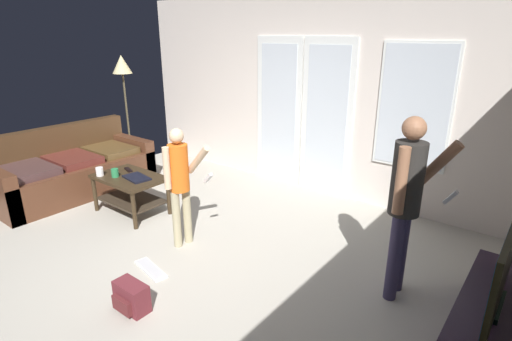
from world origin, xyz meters
TOP-DOWN VIEW (x-y plane):
  - ground_plane at (0.00, 0.00)m, footprint 6.06×4.99m
  - wall_back_with_doors at (0.04, 2.46)m, footprint 6.06×0.09m
  - leather_couch at (-2.48, 0.28)m, footprint 0.95×2.07m
  - coffee_table at (-1.26, 0.37)m, footprint 0.87×0.57m
  - tv_stand at (2.64, 0.47)m, footprint 0.45×1.58m
  - flat_screen_tv at (2.64, 0.47)m, footprint 0.08×1.09m
  - person_adult at (1.90, 0.76)m, footprint 0.47×0.42m
  - person_child at (-0.16, 0.23)m, footprint 0.48×0.34m
  - floor_lamp at (-2.81, 1.48)m, footprint 0.30×0.30m
  - backpack at (0.30, -0.76)m, footprint 0.30×0.19m
  - loose_keyboard at (-0.04, -0.31)m, footprint 0.46×0.21m
  - laptop_closed at (-1.11, 0.37)m, footprint 0.37×0.26m
  - cup_near_edge at (-1.37, 0.25)m, footprint 0.09×0.09m
  - cup_by_laptop at (-1.55, 0.16)m, footprint 0.09×0.09m
  - tv_remote_black at (-1.44, 0.49)m, footprint 0.18×0.10m

SIDE VIEW (x-z plane):
  - ground_plane at x=0.00m, z-range -0.02..0.00m
  - loose_keyboard at x=-0.04m, z-range 0.00..0.02m
  - backpack at x=0.30m, z-range 0.00..0.24m
  - tv_stand at x=2.64m, z-range 0.00..0.39m
  - leather_couch at x=-2.48m, z-range -0.14..0.75m
  - coffee_table at x=-1.26m, z-range 0.11..0.58m
  - tv_remote_black at x=-1.44m, z-range 0.48..0.50m
  - laptop_closed at x=-1.11m, z-range 0.48..0.50m
  - cup_near_edge at x=-1.37m, z-range 0.48..0.58m
  - cup_by_laptop at x=-1.55m, z-range 0.48..0.58m
  - flat_screen_tv at x=2.64m, z-range 0.39..1.00m
  - person_child at x=-0.16m, z-range 0.12..1.37m
  - person_adult at x=1.90m, z-range 0.15..1.69m
  - wall_back_with_doors at x=0.04m, z-range -0.04..2.62m
  - floor_lamp at x=-2.81m, z-range 0.63..2.43m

